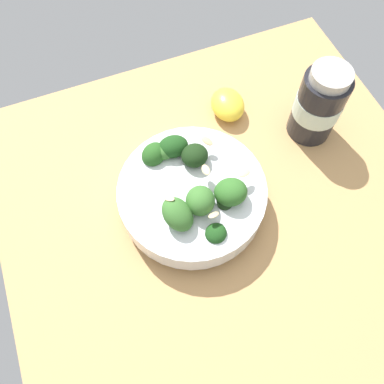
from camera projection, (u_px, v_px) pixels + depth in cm
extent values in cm
cube|color=tan|center=(227.00, 220.00, 57.32)|extent=(62.46, 62.46, 3.55)
cylinder|color=white|center=(192.00, 203.00, 55.93)|extent=(11.02, 11.02, 1.26)
cylinder|color=white|center=(192.00, 195.00, 53.67)|extent=(20.03, 20.03, 3.79)
cylinder|color=silver|center=(192.00, 190.00, 52.33)|extent=(16.40, 16.40, 0.80)
cylinder|color=#589D47|center=(223.00, 203.00, 52.29)|extent=(1.03, 1.20, 1.71)
ellipsoid|color=black|center=(224.00, 198.00, 50.97)|extent=(3.79, 3.59, 3.03)
cylinder|color=#589D47|center=(174.00, 154.00, 55.38)|extent=(1.61, 1.75, 1.85)
ellipsoid|color=#194216|center=(173.00, 147.00, 53.76)|extent=(3.88, 4.45, 3.33)
cylinder|color=#3C7A32|center=(155.00, 160.00, 55.09)|extent=(1.71, 1.68, 1.08)
ellipsoid|color=#23511C|center=(154.00, 154.00, 53.76)|extent=(5.02, 5.29, 4.39)
cylinder|color=#4A8F3C|center=(195.00, 162.00, 54.39)|extent=(1.84, 1.99, 1.35)
ellipsoid|color=black|center=(195.00, 155.00, 52.94)|extent=(5.65, 5.15, 3.93)
cylinder|color=#2F662B|center=(215.00, 236.00, 49.97)|extent=(1.00, 1.08, 1.00)
ellipsoid|color=#194216|center=(216.00, 233.00, 48.94)|extent=(3.27, 3.45, 2.27)
cylinder|color=#589D47|center=(200.00, 207.00, 51.08)|extent=(1.68, 1.96, 1.70)
ellipsoid|color=#386B2B|center=(200.00, 201.00, 49.47)|extent=(6.28, 5.16, 5.23)
cylinder|color=#3C7A32|center=(178.00, 221.00, 50.21)|extent=(1.61, 1.70, 1.76)
ellipsoid|color=#386B2B|center=(178.00, 215.00, 48.44)|extent=(6.38, 5.70, 5.45)
cylinder|color=#589D47|center=(231.00, 197.00, 51.82)|extent=(1.88, 1.75, 1.37)
ellipsoid|color=#2D6023|center=(232.00, 191.00, 50.26)|extent=(6.48, 6.42, 4.99)
cylinder|color=#4A8F3C|center=(165.00, 157.00, 55.21)|extent=(1.50, 1.65, 1.44)
ellipsoid|color=#386B2B|center=(165.00, 151.00, 53.83)|extent=(3.59, 3.61, 3.20)
ellipsoid|color=#DBBC84|center=(214.00, 215.00, 48.16)|extent=(1.58, 2.07, 1.41)
ellipsoid|color=#DBBC84|center=(169.00, 198.00, 47.95)|extent=(1.93, 1.74, 1.30)
ellipsoid|color=#DBBC84|center=(205.00, 142.00, 52.73)|extent=(2.05, 1.86, 0.86)
ellipsoid|color=#DBBC84|center=(231.00, 184.00, 50.06)|extent=(1.84, 2.06, 0.40)
ellipsoid|color=#DBBC84|center=(244.00, 173.00, 50.52)|extent=(1.41, 2.01, 0.66)
ellipsoid|color=#DBBC84|center=(206.00, 170.00, 50.72)|extent=(1.84, 1.08, 0.82)
ellipsoid|color=yellow|center=(228.00, 105.00, 62.27)|extent=(6.62, 5.49, 3.71)
cylinder|color=black|center=(318.00, 106.00, 57.45)|extent=(6.79, 6.79, 11.11)
cylinder|color=#B7B2A8|center=(331.00, 76.00, 51.83)|extent=(5.63, 5.63, 1.47)
cylinder|color=silver|center=(318.00, 105.00, 57.23)|extent=(6.93, 6.93, 3.22)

